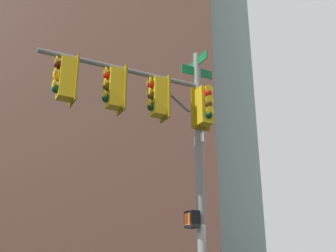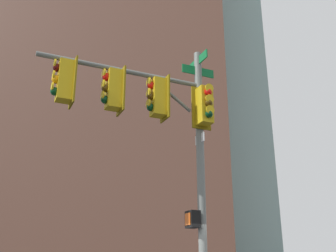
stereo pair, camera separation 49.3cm
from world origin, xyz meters
TOP-DOWN VIEW (x-y plane):
  - signal_pole_assembly at (-0.20, 0.55)m, footprint 2.55×4.16m
  - building_brick_nearside at (27.81, 7.99)m, footprint 22.05×21.10m
  - building_brick_midblock at (35.07, 13.93)m, footprint 17.84×14.43m

SIDE VIEW (x-z plane):
  - signal_pole_assembly at x=-0.20m, z-range 1.41..8.56m
  - building_brick_midblock at x=35.07m, z-range 0.00..48.69m
  - building_brick_nearside at x=27.81m, z-range 0.00..58.26m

